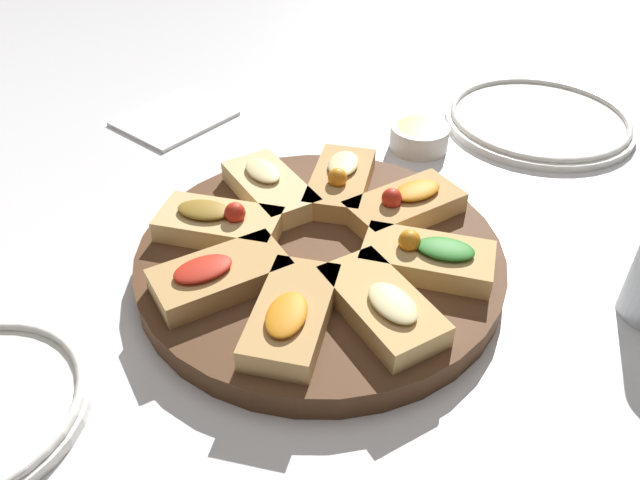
# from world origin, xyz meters

# --- Properties ---
(ground_plane) EXTENTS (3.00, 3.00, 0.00)m
(ground_plane) POSITION_xyz_m (0.00, 0.00, 0.00)
(ground_plane) COLOR white
(serving_board) EXTENTS (0.36, 0.36, 0.03)m
(serving_board) POSITION_xyz_m (0.00, 0.00, 0.01)
(serving_board) COLOR #51331E
(serving_board) RESTS_ON ground_plane
(focaccia_slice_0) EXTENTS (0.13, 0.09, 0.04)m
(focaccia_slice_0) POSITION_xyz_m (-0.10, 0.03, 0.04)
(focaccia_slice_0) COLOR tan
(focaccia_slice_0) RESTS_ON serving_board
(focaccia_slice_1) EXTENTS (0.13, 0.11, 0.04)m
(focaccia_slice_1) POSITION_xyz_m (-0.09, -0.05, 0.04)
(focaccia_slice_1) COLOR tan
(focaccia_slice_1) RESTS_ON serving_board
(focaccia_slice_2) EXTENTS (0.09, 0.13, 0.03)m
(focaccia_slice_2) POSITION_xyz_m (-0.03, -0.10, 0.04)
(focaccia_slice_2) COLOR #E5C689
(focaccia_slice_2) RESTS_ON serving_board
(focaccia_slice_3) EXTENTS (0.11, 0.13, 0.04)m
(focaccia_slice_3) POSITION_xyz_m (0.05, -0.09, 0.04)
(focaccia_slice_3) COLOR #DBB775
(focaccia_slice_3) RESTS_ON serving_board
(focaccia_slice_4) EXTENTS (0.13, 0.10, 0.03)m
(focaccia_slice_4) POSITION_xyz_m (0.10, -0.04, 0.04)
(focaccia_slice_4) COLOR tan
(focaccia_slice_4) RESTS_ON serving_board
(focaccia_slice_5) EXTENTS (0.13, 0.11, 0.03)m
(focaccia_slice_5) POSITION_xyz_m (0.09, 0.05, 0.04)
(focaccia_slice_5) COLOR tan
(focaccia_slice_5) RESTS_ON serving_board
(focaccia_slice_6) EXTENTS (0.10, 0.13, 0.03)m
(focaccia_slice_6) POSITION_xyz_m (0.03, 0.10, 0.04)
(focaccia_slice_6) COLOR tan
(focaccia_slice_6) RESTS_ON serving_board
(focaccia_slice_7) EXTENTS (0.10, 0.13, 0.04)m
(focaccia_slice_7) POSITION_xyz_m (-0.04, 0.09, 0.04)
(focaccia_slice_7) COLOR tan
(focaccia_slice_7) RESTS_ON serving_board
(plate_left) EXTENTS (0.25, 0.25, 0.02)m
(plate_left) POSITION_xyz_m (-0.42, 0.03, 0.01)
(plate_left) COLOR white
(plate_left) RESTS_ON ground_plane
(napkin_stack) EXTENTS (0.14, 0.12, 0.01)m
(napkin_stack) POSITION_xyz_m (-0.11, -0.36, 0.00)
(napkin_stack) COLOR white
(napkin_stack) RESTS_ON ground_plane
(dipping_bowl) EXTENTS (0.07, 0.07, 0.03)m
(dipping_bowl) POSITION_xyz_m (-0.26, -0.06, 0.02)
(dipping_bowl) COLOR silver
(dipping_bowl) RESTS_ON ground_plane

